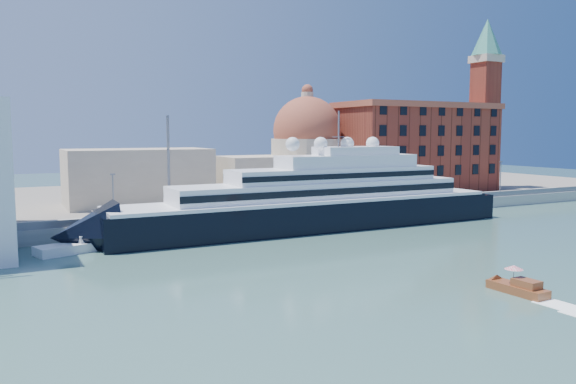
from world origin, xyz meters
TOP-DOWN VIEW (x-y plane):
  - ground at (0.00, 0.00)m, footprint 400.00×400.00m
  - quay at (0.00, 34.00)m, footprint 180.00×10.00m
  - land at (0.00, 75.00)m, footprint 260.00×72.00m
  - quay_fence at (0.00, 29.50)m, footprint 180.00×0.10m
  - superyacht at (1.08, 23.00)m, footprint 84.02×11.65m
  - service_barge at (-36.78, 21.74)m, footprint 12.20×7.23m
  - water_taxi at (3.04, -23.37)m, footprint 2.57×6.80m
  - warehouse at (52.00, 52.00)m, footprint 43.00×19.00m
  - campanile at (76.00, 52.00)m, footprint 8.40×8.40m
  - church at (6.39, 57.72)m, footprint 66.00×18.00m
  - lamp_posts at (-12.67, 32.27)m, footprint 120.80×2.40m

SIDE VIEW (x-z plane):
  - ground at x=0.00m, z-range 0.00..0.00m
  - service_barge at x=-36.78m, z-range -0.55..2.05m
  - water_taxi at x=3.04m, z-range -0.83..2.35m
  - land at x=0.00m, z-range 0.00..2.00m
  - quay at x=0.00m, z-range 0.00..2.50m
  - quay_fence at x=0.00m, z-range 2.50..3.70m
  - superyacht at x=1.08m, z-range -8.22..16.89m
  - lamp_posts at x=-12.67m, z-range 0.84..18.84m
  - church at x=6.39m, z-range -1.84..23.66m
  - warehouse at x=52.00m, z-range 2.16..25.41m
  - campanile at x=76.00m, z-range 5.26..52.26m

